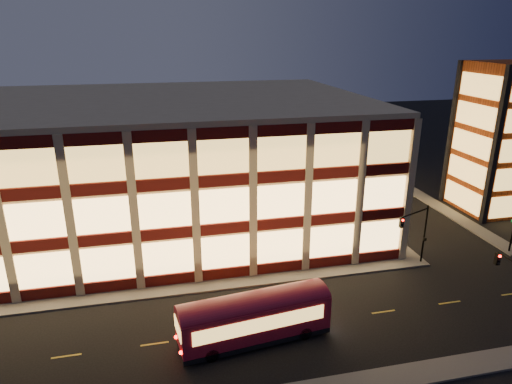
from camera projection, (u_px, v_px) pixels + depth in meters
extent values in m
plane|color=black|center=(178.00, 296.00, 38.79)|extent=(200.00, 200.00, 0.00)
cube|color=#514F4C|center=(141.00, 293.00, 39.06)|extent=(54.00, 2.00, 0.15)
cube|color=#514F4C|center=(348.00, 204.00, 59.18)|extent=(2.00, 30.00, 0.15)
cube|color=#514F4C|center=(424.00, 198.00, 61.47)|extent=(2.00, 30.00, 0.15)
cube|color=tan|center=(138.00, 165.00, 51.47)|extent=(50.00, 30.00, 14.00)
cube|color=tan|center=(132.00, 100.00, 49.05)|extent=(50.40, 30.40, 0.50)
cube|color=#470C0A|center=(141.00, 282.00, 39.68)|extent=(50.10, 0.25, 1.00)
cube|color=#FFC36B|center=(139.00, 261.00, 39.00)|extent=(49.00, 0.20, 3.00)
cube|color=#470C0A|center=(342.00, 201.00, 58.81)|extent=(0.25, 30.10, 1.00)
cube|color=#FFC36B|center=(343.00, 185.00, 58.10)|extent=(0.20, 29.00, 3.00)
cube|color=#470C0A|center=(137.00, 236.00, 38.21)|extent=(50.10, 0.25, 1.00)
cube|color=#FFC36B|center=(134.00, 213.00, 37.53)|extent=(49.00, 0.20, 3.00)
cube|color=#470C0A|center=(344.00, 168.00, 57.34)|extent=(0.25, 30.10, 1.00)
cube|color=#FFC36B|center=(345.00, 152.00, 56.64)|extent=(0.20, 29.00, 3.00)
cube|color=#470C0A|center=(132.00, 187.00, 36.75)|extent=(50.10, 0.25, 1.00)
cube|color=#FFC36B|center=(129.00, 161.00, 36.07)|extent=(49.00, 0.20, 3.00)
cube|color=#470C0A|center=(347.00, 133.00, 55.88)|extent=(0.25, 30.10, 1.00)
cube|color=#FFC36B|center=(348.00, 116.00, 55.17)|extent=(0.20, 29.00, 3.00)
cube|color=#8C3814|center=(501.00, 139.00, 55.15)|extent=(8.00, 8.00, 18.00)
cube|color=black|center=(496.00, 148.00, 50.64)|extent=(0.60, 0.60, 18.00)
cube|color=black|center=(451.00, 133.00, 57.99)|extent=(0.60, 0.60, 18.00)
cube|color=black|center=(505.00, 131.00, 59.66)|extent=(0.60, 0.60, 18.00)
cube|color=#FEC059|center=(462.00, 197.00, 56.70)|extent=(0.16, 6.60, 2.60)
cube|color=#FEC059|center=(466.00, 171.00, 55.56)|extent=(0.16, 6.60, 2.60)
cube|color=#FEC059|center=(471.00, 144.00, 54.43)|extent=(0.16, 6.60, 2.60)
cube|color=#FEC059|center=(475.00, 115.00, 53.30)|extent=(0.16, 6.60, 2.60)
cube|color=#FEC059|center=(480.00, 86.00, 52.17)|extent=(0.16, 6.60, 2.60)
cylinder|color=black|center=(424.00, 234.00, 43.41)|extent=(0.18, 0.18, 6.00)
cylinder|color=black|center=(415.00, 213.00, 41.46)|extent=(3.56, 1.63, 0.14)
cube|color=black|center=(402.00, 223.00, 40.57)|extent=(0.32, 0.32, 0.95)
sphere|color=#FF0C05|center=(403.00, 220.00, 40.31)|extent=(0.20, 0.20, 0.20)
cube|color=black|center=(425.00, 239.00, 43.36)|extent=(0.25, 0.18, 0.28)
cube|color=black|center=(497.00, 259.00, 34.13)|extent=(0.32, 0.32, 0.95)
sphere|color=#FF0C05|center=(500.00, 256.00, 33.86)|extent=(0.20, 0.20, 0.20)
cube|color=maroon|center=(254.00, 318.00, 32.73)|extent=(11.21, 4.08, 2.52)
cube|color=black|center=(254.00, 335.00, 33.22)|extent=(11.21, 4.08, 0.38)
cylinder|color=black|center=(212.00, 355.00, 30.99)|extent=(1.02, 0.45, 0.99)
cylinder|color=black|center=(203.00, 334.00, 33.13)|extent=(1.02, 0.45, 0.99)
cylinder|color=black|center=(305.00, 333.00, 33.24)|extent=(1.02, 0.45, 0.99)
cylinder|color=black|center=(291.00, 315.00, 35.38)|extent=(1.02, 0.45, 0.99)
cube|color=#FEC059|center=(261.00, 325.00, 31.38)|extent=(9.57, 1.26, 1.10)
cube|color=#FEC059|center=(248.00, 303.00, 33.86)|extent=(9.57, 1.26, 1.10)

